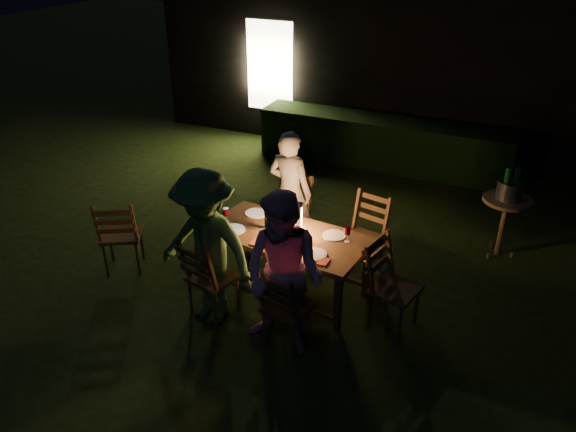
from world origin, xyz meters
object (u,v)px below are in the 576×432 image
at_px(chair_end, 392,301).
at_px(dining_table, 287,240).
at_px(person_house_side, 290,192).
at_px(chair_far_right, 362,249).
at_px(lantern, 294,220).
at_px(chair_near_left, 212,290).
at_px(chair_far_left, 288,228).
at_px(bottle_bucket_a, 506,187).
at_px(side_table, 507,205).
at_px(ice_bucket, 510,190).
at_px(chair_spare, 123,247).
at_px(bottle_bucket_b, 515,186).
at_px(person_opp_left, 206,248).
at_px(chair_near_right, 287,319).
at_px(person_opp_right, 284,275).
at_px(bottle_table, 268,217).

bearing_deg(chair_end, dining_table, -82.95).
bearing_deg(person_house_side, chair_far_right, 177.16).
relative_size(chair_end, lantern, 2.84).
xyz_separation_m(dining_table, chair_near_left, (-0.53, -0.72, -0.35)).
xyz_separation_m(chair_far_left, bottle_bucket_a, (2.39, 0.92, 0.64)).
height_order(chair_far_left, side_table, chair_far_left).
distance_m(lantern, ice_bucket, 2.66).
distance_m(chair_near_left, chair_spare, 1.44).
bearing_deg(bottle_bucket_b, chair_near_left, -136.51).
distance_m(person_opp_left, bottle_bucket_b, 3.71).
relative_size(chair_near_right, side_table, 1.20).
relative_size(dining_table, chair_far_left, 1.83).
xyz_separation_m(chair_far_right, person_opp_left, (-1.17, -1.47, 0.54)).
relative_size(chair_end, chair_spare, 0.99).
bearing_deg(chair_spare, bottle_bucket_a, -1.30).
bearing_deg(chair_near_right, bottle_bucket_b, 65.85).
bearing_deg(lantern, ice_bucket, 40.49).
height_order(chair_near_right, chair_end, chair_end).
relative_size(person_house_side, lantern, 4.44).
bearing_deg(person_opp_right, bottle_table, 130.49).
bearing_deg(chair_far_left, chair_far_right, 178.85).
distance_m(side_table, bottle_bucket_b, 0.26).
xyz_separation_m(dining_table, person_opp_left, (-0.54, -0.77, 0.19)).
bearing_deg(side_table, dining_table, -139.56).
bearing_deg(person_opp_left, bottle_bucket_a, 50.55).
relative_size(chair_spare, bottle_table, 3.59).
distance_m(bottle_bucket_a, bottle_bucket_b, 0.13).
bearing_deg(lantern, bottle_bucket_b, 40.44).
xyz_separation_m(chair_near_right, chair_spare, (-2.31, 0.41, 0.02)).
height_order(chair_near_left, person_opp_left, person_opp_left).
bearing_deg(chair_near_left, chair_far_right, 64.45).
distance_m(dining_table, person_opp_left, 0.95).
xyz_separation_m(side_table, bottle_bucket_b, (0.05, 0.04, 0.25)).
bearing_deg(chair_far_right, ice_bucket, -130.45).
bearing_deg(dining_table, bottle_table, -180.00).
bearing_deg(person_opp_right, chair_near_left, 176.84).
relative_size(chair_end, bottle_bucket_b, 3.10).
bearing_deg(chair_near_left, ice_bucket, 57.49).
xyz_separation_m(chair_far_left, chair_end, (1.58, -0.95, -0.00)).
distance_m(person_opp_left, ice_bucket, 3.65).
bearing_deg(chair_far_left, person_house_side, -91.60).
relative_size(chair_near_left, person_house_side, 0.63).
relative_size(chair_end, person_opp_left, 0.59).
height_order(chair_near_left, chair_far_right, chair_far_right).
height_order(person_opp_left, bottle_table, person_opp_left).
distance_m(person_house_side, bottle_table, 0.85).
bearing_deg(side_table, person_house_side, -159.57).
distance_m(ice_bucket, bottle_bucket_a, 0.08).
xyz_separation_m(chair_far_right, lantern, (-0.58, -0.66, 0.58)).
xyz_separation_m(dining_table, bottle_bucket_a, (2.03, 1.73, 0.29)).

